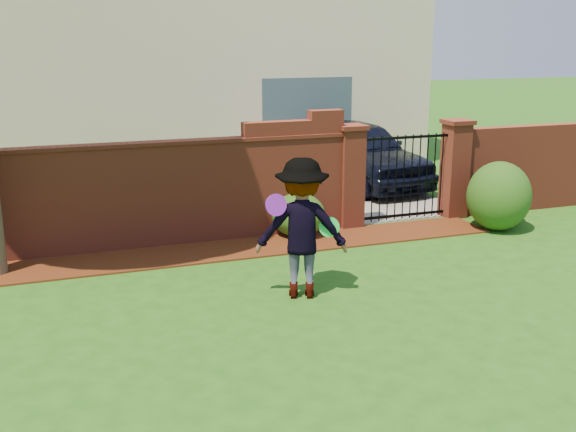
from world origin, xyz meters
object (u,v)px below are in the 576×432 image
object	(u,v)px
frisbee_purple	(276,205)
frisbee_green	(329,227)
car	(364,154)
man	(301,229)

from	to	relation	value
frisbee_purple	frisbee_green	bearing A→B (deg)	-5.92
frisbee_purple	frisbee_green	distance (m)	0.79
car	frisbee_purple	world-z (taller)	car
car	frisbee_green	bearing A→B (deg)	-127.14
frisbee_purple	car	bearing A→B (deg)	55.40
man	frisbee_green	distance (m)	0.37
car	frisbee_green	distance (m)	7.02
car	frisbee_purple	xyz separation A→B (m)	(-4.17, -6.04, 0.56)
car	man	xyz separation A→B (m)	(-3.79, -5.98, 0.18)
man	frisbee_green	xyz separation A→B (m)	(0.34, -0.14, 0.03)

